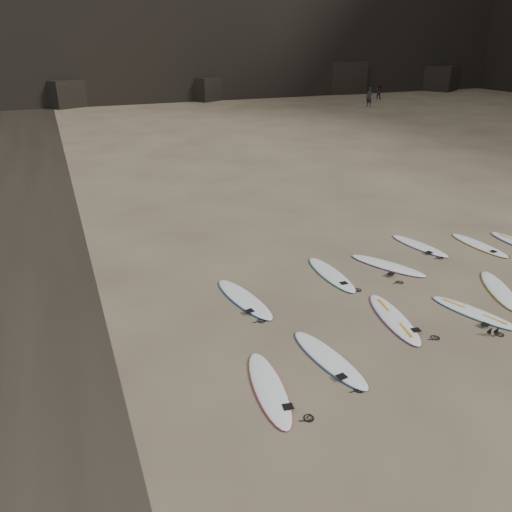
{
  "coord_description": "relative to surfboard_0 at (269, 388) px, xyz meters",
  "views": [
    {
      "loc": [
        -7.52,
        -8.39,
        6.4
      ],
      "look_at": [
        -3.39,
        1.83,
        1.5
      ],
      "focal_mm": 35.0,
      "sensor_mm": 36.0,
      "label": 1
    }
  ],
  "objects": [
    {
      "name": "surfboard_2",
      "position": [
        3.89,
        1.27,
        0.0
      ],
      "size": [
        1.02,
        2.54,
        0.09
      ],
      "primitive_type": "ellipsoid",
      "rotation": [
        0.0,
        0.0,
        -0.18
      ],
      "color": "white",
      "rests_on": "ground"
    },
    {
      "name": "surfboard_8",
      "position": [
        7.48,
        4.78,
        -0.0
      ],
      "size": [
        0.97,
        2.31,
        0.08
      ],
      "primitive_type": "ellipsoid",
      "rotation": [
        0.0,
        0.0,
        0.2
      ],
      "color": "white",
      "rests_on": "ground"
    },
    {
      "name": "ground",
      "position": [
        4.32,
        1.15,
        -0.04
      ],
      "size": [
        240.0,
        240.0,
        0.0
      ],
      "primitive_type": "plane",
      "color": "#897559",
      "rests_on": "ground"
    },
    {
      "name": "surfboard_4",
      "position": [
        7.46,
        1.42,
        -0.0
      ],
      "size": [
        1.55,
        2.37,
        0.09
      ],
      "primitive_type": "ellipsoid",
      "rotation": [
        0.0,
        0.0,
        -0.46
      ],
      "color": "white",
      "rests_on": "ground"
    },
    {
      "name": "surfboard_7",
      "position": [
        5.58,
        3.89,
        -0.0
      ],
      "size": [
        1.65,
        2.4,
        0.09
      ],
      "primitive_type": "ellipsoid",
      "rotation": [
        0.0,
        0.0,
        0.49
      ],
      "color": "white",
      "rests_on": "ground"
    },
    {
      "name": "surfboard_5",
      "position": [
        0.83,
        3.57,
        0.0
      ],
      "size": [
        1.06,
        2.63,
        0.09
      ],
      "primitive_type": "ellipsoid",
      "rotation": [
        0.0,
        0.0,
        0.18
      ],
      "color": "white",
      "rests_on": "ground"
    },
    {
      "name": "surfboard_0",
      "position": [
        0.0,
        0.0,
        0.0
      ],
      "size": [
        0.92,
        2.48,
        0.09
      ],
      "primitive_type": "ellipsoid",
      "rotation": [
        0.0,
        0.0,
        -0.14
      ],
      "color": "white",
      "rests_on": "ground"
    },
    {
      "name": "surfboard_3",
      "position": [
        5.92,
        0.76,
        -0.0
      ],
      "size": [
        1.26,
        2.29,
        0.08
      ],
      "primitive_type": "ellipsoid",
      "rotation": [
        0.0,
        0.0,
        0.35
      ],
      "color": "white",
      "rests_on": "ground"
    },
    {
      "name": "person_a",
      "position": [
        25.72,
        35.1,
        0.85
      ],
      "size": [
        0.66,
        0.77,
        1.79
      ],
      "primitive_type": "imported",
      "rotation": [
        0.0,
        0.0,
        5.13
      ],
      "color": "#222328",
      "rests_on": "ground"
    },
    {
      "name": "surfboard_6",
      "position": [
        3.7,
        4.0,
        0.0
      ],
      "size": [
        0.61,
        2.48,
        0.09
      ],
      "primitive_type": "ellipsoid",
      "rotation": [
        0.0,
        0.0,
        -0.0
      ],
      "color": "white",
      "rests_on": "ground"
    },
    {
      "name": "surfboard_9",
      "position": [
        9.34,
        4.08,
        -0.0
      ],
      "size": [
        0.68,
        2.32,
        0.08
      ],
      "primitive_type": "ellipsoid",
      "rotation": [
        0.0,
        0.0,
        0.06
      ],
      "color": "white",
      "rests_on": "ground"
    },
    {
      "name": "person_b",
      "position": [
        30.12,
        39.9,
        0.73
      ],
      "size": [
        0.93,
        0.96,
        1.55
      ],
      "primitive_type": "imported",
      "rotation": [
        0.0,
        0.0,
        2.23
      ],
      "color": "black",
      "rests_on": "ground"
    },
    {
      "name": "surfboard_1",
      "position": [
        1.58,
        0.41,
        0.0
      ],
      "size": [
        0.92,
        2.5,
        0.09
      ],
      "primitive_type": "ellipsoid",
      "rotation": [
        0.0,
        0.0,
        0.14
      ],
      "color": "white",
      "rests_on": "ground"
    }
  ]
}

